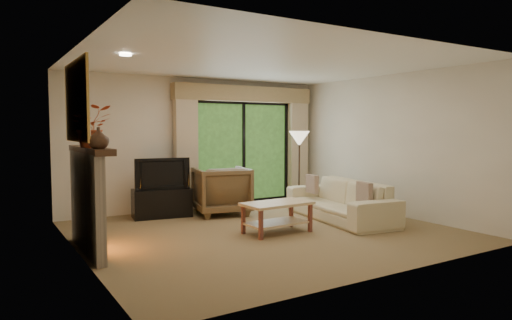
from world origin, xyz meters
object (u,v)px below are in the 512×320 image
media_console (162,203)px  coffee_table (277,217)px  sofa (340,200)px  armchair (221,190)px

media_console → coffee_table: 2.38m
coffee_table → sofa: bearing=8.0°
media_console → armchair: bearing=-8.7°
armchair → coffee_table: (0.03, -1.80, -0.21)m
media_console → sofa: sofa is taller
media_console → armchair: (1.05, -0.32, 0.19)m
armchair → sofa: bearing=147.4°
coffee_table → armchair: bearing=88.7°
armchair → coffee_table: armchair is taller
media_console → sofa: (2.60, -1.85, 0.09)m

